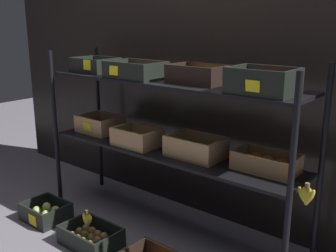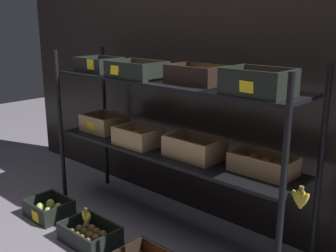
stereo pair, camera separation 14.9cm
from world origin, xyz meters
name	(u,v)px [view 1 (the left image)]	position (x,y,z in m)	size (l,w,h in m)	color
ground_plane	(168,228)	(0.00, 0.00, 0.00)	(10.00, 10.00, 0.00)	slate
storefront_wall	(205,82)	(0.00, 0.42, 0.98)	(4.27, 0.12, 1.96)	black
display_rack	(171,116)	(0.03, -0.01, 0.81)	(1.98, 0.47, 1.20)	black
crate_ground_pear	(46,213)	(-0.76, -0.47, 0.05)	(0.31, 0.26, 0.13)	black
crate_ground_kiwi	(91,238)	(-0.25, -0.49, 0.05)	(0.38, 0.26, 0.13)	black
banana_bunch_loose	(88,219)	(-0.27, -0.48, 0.17)	(0.10, 0.05, 0.11)	brown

